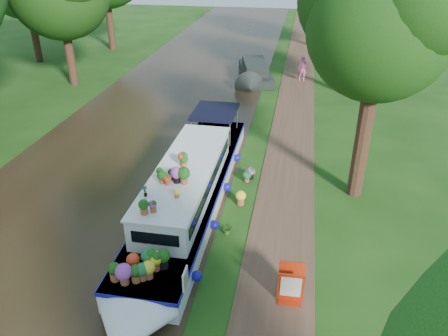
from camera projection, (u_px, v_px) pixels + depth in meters
ground at (247, 228)px, 14.99m from camera, size 100.00×100.00×0.00m
canal_water at (84, 210)px, 15.93m from camera, size 10.00×100.00×0.02m
towpath at (282, 231)px, 14.80m from camera, size 2.20×100.00×0.03m
plant_boat at (187, 191)px, 15.48m from camera, size 2.29×13.52×2.25m
tree_near_overhang at (382, 16)px, 13.92m from camera, size 5.52×5.28×8.99m
second_boat at (255, 72)px, 29.97m from camera, size 3.13×6.86×1.27m
sandwich_board at (291, 286)px, 11.77m from camera, size 0.71×0.57×1.13m
pedestrian_pink at (303, 69)px, 29.48m from camera, size 0.63×0.43×1.65m
verge_plant at (227, 229)px, 14.61m from camera, size 0.46×0.42×0.43m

